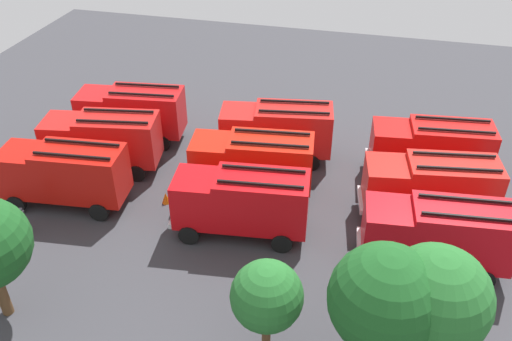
% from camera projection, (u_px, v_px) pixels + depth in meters
% --- Properties ---
extents(ground_plane, '(56.57, 56.57, 0.00)m').
position_uv_depth(ground_plane, '(256.00, 190.00, 32.73)').
color(ground_plane, '#38383D').
extents(fire_truck_0, '(7.43, 3.41, 3.88)m').
position_uv_depth(fire_truck_0, '(431.00, 148.00, 32.63)').
color(fire_truck_0, red).
rests_on(fire_truck_0, ground).
extents(fire_truck_1, '(7.50, 3.67, 3.88)m').
position_uv_depth(fire_truck_1, '(277.00, 129.00, 34.44)').
color(fire_truck_1, red).
rests_on(fire_truck_1, ground).
extents(fire_truck_2, '(7.45, 3.50, 3.88)m').
position_uv_depth(fire_truck_2, '(132.00, 111.00, 36.43)').
color(fire_truck_2, red).
rests_on(fire_truck_2, ground).
extents(fire_truck_3, '(7.49, 3.63, 3.88)m').
position_uv_depth(fire_truck_3, '(431.00, 186.00, 29.38)').
color(fire_truck_3, red).
rests_on(fire_truck_3, ground).
extents(fire_truck_4, '(7.44, 3.47, 3.88)m').
position_uv_depth(fire_truck_4, '(253.00, 162.00, 31.37)').
color(fire_truck_4, red).
rests_on(fire_truck_4, ground).
extents(fire_truck_5, '(7.51, 3.73, 3.88)m').
position_uv_depth(fire_truck_5, '(103.00, 139.00, 33.44)').
color(fire_truck_5, red).
rests_on(fire_truck_5, ground).
extents(fire_truck_6, '(7.40, 3.32, 3.88)m').
position_uv_depth(fire_truck_6, '(438.00, 233.00, 26.19)').
color(fire_truck_6, red).
rests_on(fire_truck_6, ground).
extents(fire_truck_7, '(7.43, 3.41, 3.88)m').
position_uv_depth(fire_truck_7, '(242.00, 201.00, 28.29)').
color(fire_truck_7, red).
rests_on(fire_truck_7, ground).
extents(fire_truck_8, '(7.41, 3.34, 3.88)m').
position_uv_depth(fire_truck_8, '(64.00, 173.00, 30.44)').
color(fire_truck_8, red).
rests_on(fire_truck_8, ground).
extents(firefighter_1, '(0.47, 0.47, 1.65)m').
position_uv_depth(firefighter_1, '(457.00, 288.00, 24.90)').
color(firefighter_1, black).
rests_on(firefighter_1, ground).
extents(firefighter_2, '(0.42, 0.30, 1.84)m').
position_uv_depth(firefighter_2, '(95.00, 172.00, 32.42)').
color(firefighter_2, black).
rests_on(firefighter_2, ground).
extents(firefighter_3, '(0.35, 0.47, 1.63)m').
position_uv_depth(firefighter_3, '(23.00, 220.00, 28.95)').
color(firefighter_3, black).
rests_on(firefighter_3, ground).
extents(firefighter_4, '(0.30, 0.44, 1.84)m').
position_uv_depth(firefighter_4, '(419.00, 181.00, 31.69)').
color(firefighter_4, black).
rests_on(firefighter_4, ground).
extents(tree_0, '(4.16, 4.16, 6.45)m').
position_uv_depth(tree_0, '(435.00, 300.00, 19.82)').
color(tree_0, brown).
rests_on(tree_0, ground).
extents(tree_1, '(4.24, 4.24, 6.58)m').
position_uv_depth(tree_1, '(385.00, 300.00, 19.69)').
color(tree_1, brown).
rests_on(tree_1, ground).
extents(tree_2, '(2.98, 2.98, 4.62)m').
position_uv_depth(tree_2, '(267.00, 296.00, 21.57)').
color(tree_2, brown).
rests_on(tree_2, ground).
extents(traffic_cone_0, '(0.48, 0.48, 0.69)m').
position_uv_depth(traffic_cone_0, '(166.00, 198.00, 31.49)').
color(traffic_cone_0, '#F2600C').
rests_on(traffic_cone_0, ground).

